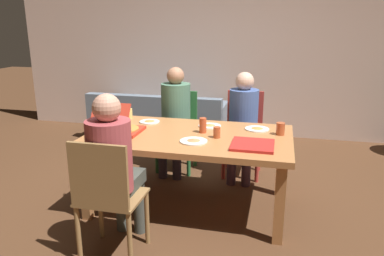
{
  "coord_description": "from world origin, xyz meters",
  "views": [
    {
      "loc": [
        0.79,
        -3.19,
        1.72
      ],
      "look_at": [
        0.0,
        0.1,
        0.76
      ],
      "focal_mm": 34.6,
      "sensor_mm": 36.0,
      "label": 1
    }
  ],
  "objects_px": {
    "pizza_box_0": "(120,129)",
    "drinking_glass_2": "(280,129)",
    "plate_1": "(150,121)",
    "chair_0": "(106,194)",
    "person_0": "(114,161)",
    "couch": "(158,122)",
    "chair_2": "(244,130)",
    "person_2": "(243,117)",
    "plate_0": "(210,126)",
    "plate_3": "(257,129)",
    "plate_2": "(194,141)",
    "dining_table": "(190,142)",
    "person_1": "(175,112)",
    "drinking_glass_0": "(203,125)",
    "drinking_glass_1": "(129,113)",
    "drinking_glass_3": "(217,132)",
    "pizza_box_1": "(253,145)",
    "chair_1": "(178,128)"
  },
  "relations": [
    {
      "from": "person_0",
      "to": "drinking_glass_2",
      "type": "distance_m",
      "value": 1.56
    },
    {
      "from": "dining_table",
      "to": "drinking_glass_0",
      "type": "xyz_separation_m",
      "value": [
        0.11,
        0.07,
        0.15
      ]
    },
    {
      "from": "drinking_glass_0",
      "to": "drinking_glass_2",
      "type": "height_order",
      "value": "drinking_glass_0"
    },
    {
      "from": "person_0",
      "to": "couch",
      "type": "distance_m",
      "value": 2.96
    },
    {
      "from": "chair_1",
      "to": "couch",
      "type": "bearing_deg",
      "value": 119.72
    },
    {
      "from": "person_2",
      "to": "pizza_box_0",
      "type": "relative_size",
      "value": 2.21
    },
    {
      "from": "plate_0",
      "to": "chair_0",
      "type": "bearing_deg",
      "value": -111.94
    },
    {
      "from": "dining_table",
      "to": "drinking_glass_0",
      "type": "relative_size",
      "value": 13.17
    },
    {
      "from": "drinking_glass_3",
      "to": "dining_table",
      "type": "bearing_deg",
      "value": 168.13
    },
    {
      "from": "drinking_glass_1",
      "to": "plate_1",
      "type": "bearing_deg",
      "value": -23.55
    },
    {
      "from": "chair_0",
      "to": "chair_1",
      "type": "height_order",
      "value": "chair_0"
    },
    {
      "from": "plate_3",
      "to": "plate_2",
      "type": "bearing_deg",
      "value": -134.56
    },
    {
      "from": "drinking_glass_0",
      "to": "drinking_glass_1",
      "type": "height_order",
      "value": "drinking_glass_0"
    },
    {
      "from": "person_0",
      "to": "pizza_box_1",
      "type": "relative_size",
      "value": 3.55
    },
    {
      "from": "dining_table",
      "to": "chair_0",
      "type": "bearing_deg",
      "value": -111.26
    },
    {
      "from": "drinking_glass_1",
      "to": "drinking_glass_2",
      "type": "bearing_deg",
      "value": -9.33
    },
    {
      "from": "person_1",
      "to": "plate_1",
      "type": "distance_m",
      "value": 0.53
    },
    {
      "from": "pizza_box_1",
      "to": "plate_2",
      "type": "relative_size",
      "value": 1.47
    },
    {
      "from": "plate_1",
      "to": "chair_0",
      "type": "bearing_deg",
      "value": -84.41
    },
    {
      "from": "chair_1",
      "to": "chair_0",
      "type": "bearing_deg",
      "value": -90.0
    },
    {
      "from": "person_0",
      "to": "couch",
      "type": "height_order",
      "value": "person_0"
    },
    {
      "from": "person_0",
      "to": "drinking_glass_2",
      "type": "height_order",
      "value": "person_0"
    },
    {
      "from": "plate_1",
      "to": "drinking_glass_2",
      "type": "bearing_deg",
      "value": -6.11
    },
    {
      "from": "person_2",
      "to": "drinking_glass_3",
      "type": "xyz_separation_m",
      "value": [
        -0.14,
        -0.89,
        0.07
      ]
    },
    {
      "from": "pizza_box_0",
      "to": "plate_3",
      "type": "height_order",
      "value": "pizza_box_0"
    },
    {
      "from": "pizza_box_1",
      "to": "person_1",
      "type": "bearing_deg",
      "value": 133.12
    },
    {
      "from": "person_0",
      "to": "chair_1",
      "type": "bearing_deg",
      "value": 90.0
    },
    {
      "from": "dining_table",
      "to": "person_0",
      "type": "distance_m",
      "value": 0.91
    },
    {
      "from": "person_1",
      "to": "person_2",
      "type": "xyz_separation_m",
      "value": [
        0.79,
        0.01,
        -0.02
      ]
    },
    {
      "from": "plate_0",
      "to": "dining_table",
      "type": "bearing_deg",
      "value": -114.12
    },
    {
      "from": "person_1",
      "to": "pizza_box_0",
      "type": "distance_m",
      "value": 0.99
    },
    {
      "from": "person_2",
      "to": "drinking_glass_2",
      "type": "relative_size",
      "value": 10.56
    },
    {
      "from": "person_0",
      "to": "drinking_glass_0",
      "type": "height_order",
      "value": "person_0"
    },
    {
      "from": "pizza_box_0",
      "to": "drinking_glass_2",
      "type": "relative_size",
      "value": 4.78
    },
    {
      "from": "chair_0",
      "to": "plate_0",
      "type": "height_order",
      "value": "chair_0"
    },
    {
      "from": "pizza_box_1",
      "to": "drinking_glass_0",
      "type": "xyz_separation_m",
      "value": [
        -0.49,
        0.29,
        0.06
      ]
    },
    {
      "from": "pizza_box_0",
      "to": "drinking_glass_1",
      "type": "relative_size",
      "value": 5.24
    },
    {
      "from": "pizza_box_1",
      "to": "plate_0",
      "type": "distance_m",
      "value": 0.7
    },
    {
      "from": "chair_1",
      "to": "pizza_box_0",
      "type": "distance_m",
      "value": 1.15
    },
    {
      "from": "chair_2",
      "to": "drinking_glass_3",
      "type": "bearing_deg",
      "value": -97.83
    },
    {
      "from": "plate_0",
      "to": "drinking_glass_2",
      "type": "bearing_deg",
      "value": -10.58
    },
    {
      "from": "plate_1",
      "to": "chair_2",
      "type": "bearing_deg",
      "value": 36.17
    },
    {
      "from": "chair_0",
      "to": "person_0",
      "type": "relative_size",
      "value": 0.76
    },
    {
      "from": "chair_2",
      "to": "plate_3",
      "type": "relative_size",
      "value": 4.18
    },
    {
      "from": "dining_table",
      "to": "chair_2",
      "type": "bearing_deg",
      "value": 67.38
    },
    {
      "from": "chair_0",
      "to": "drinking_glass_3",
      "type": "bearing_deg",
      "value": 54.9
    },
    {
      "from": "person_0",
      "to": "drinking_glass_0",
      "type": "distance_m",
      "value": 1.03
    },
    {
      "from": "chair_2",
      "to": "drinking_glass_3",
      "type": "xyz_separation_m",
      "value": [
        -0.14,
        -1.04,
        0.26
      ]
    },
    {
      "from": "person_2",
      "to": "plate_3",
      "type": "bearing_deg",
      "value": -70.38
    },
    {
      "from": "pizza_box_1",
      "to": "plate_1",
      "type": "distance_m",
      "value": 1.23
    }
  ]
}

